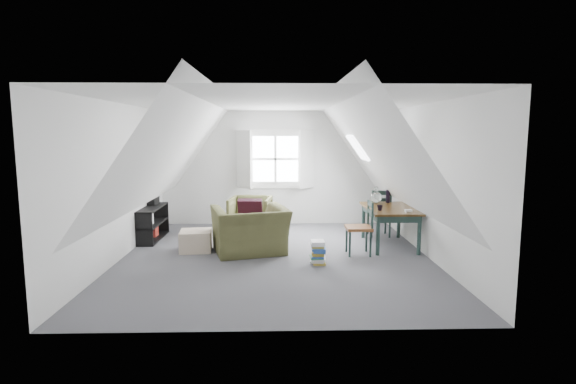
{
  "coord_description": "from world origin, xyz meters",
  "views": [
    {
      "loc": [
        0.01,
        -7.15,
        2.03
      ],
      "look_at": [
        0.22,
        0.6,
        1.0
      ],
      "focal_mm": 28.0,
      "sensor_mm": 36.0,
      "label": 1
    }
  ],
  "objects_px": {
    "dining_chair_far": "(379,212)",
    "magazine_stack": "(318,252)",
    "media_shelf": "(150,225)",
    "armchair_near": "(250,253)",
    "armchair_far": "(251,233)",
    "dining_chair_near": "(361,227)",
    "dining_table": "(390,213)",
    "ottoman": "(196,241)"
  },
  "relations": [
    {
      "from": "dining_chair_near",
      "to": "armchair_near",
      "type": "bearing_deg",
      "value": -84.31
    },
    {
      "from": "armchair_far",
      "to": "dining_chair_near",
      "type": "bearing_deg",
      "value": -32.85
    },
    {
      "from": "armchair_far",
      "to": "dining_table",
      "type": "height_order",
      "value": "dining_table"
    },
    {
      "from": "ottoman",
      "to": "media_shelf",
      "type": "relative_size",
      "value": 0.43
    },
    {
      "from": "armchair_near",
      "to": "dining_chair_near",
      "type": "height_order",
      "value": "dining_chair_near"
    },
    {
      "from": "armchair_near",
      "to": "dining_chair_near",
      "type": "distance_m",
      "value": 1.92
    },
    {
      "from": "dining_chair_near",
      "to": "media_shelf",
      "type": "distance_m",
      "value": 3.99
    },
    {
      "from": "ottoman",
      "to": "dining_table",
      "type": "distance_m",
      "value": 3.46
    },
    {
      "from": "dining_table",
      "to": "media_shelf",
      "type": "height_order",
      "value": "dining_table"
    },
    {
      "from": "dining_table",
      "to": "dining_chair_far",
      "type": "height_order",
      "value": "dining_chair_far"
    },
    {
      "from": "armchair_near",
      "to": "dining_chair_near",
      "type": "xyz_separation_m",
      "value": [
        1.85,
        -0.15,
        0.47
      ]
    },
    {
      "from": "armchair_near",
      "to": "magazine_stack",
      "type": "distance_m",
      "value": 1.29
    },
    {
      "from": "dining_chair_far",
      "to": "ottoman",
      "type": "bearing_deg",
      "value": -5.14
    },
    {
      "from": "dining_table",
      "to": "armchair_near",
      "type": "bearing_deg",
      "value": -166.57
    },
    {
      "from": "dining_chair_far",
      "to": "armchair_far",
      "type": "bearing_deg",
      "value": -28.42
    },
    {
      "from": "armchair_far",
      "to": "armchair_near",
      "type": "bearing_deg",
      "value": -79.75
    },
    {
      "from": "ottoman",
      "to": "dining_chair_far",
      "type": "bearing_deg",
      "value": 16.38
    },
    {
      "from": "armchair_far",
      "to": "ottoman",
      "type": "bearing_deg",
      "value": -116.28
    },
    {
      "from": "dining_table",
      "to": "magazine_stack",
      "type": "bearing_deg",
      "value": -138.01
    },
    {
      "from": "ottoman",
      "to": "magazine_stack",
      "type": "distance_m",
      "value": 2.2
    },
    {
      "from": "armchair_far",
      "to": "magazine_stack",
      "type": "distance_m",
      "value": 2.45
    },
    {
      "from": "armchair_near",
      "to": "ottoman",
      "type": "xyz_separation_m",
      "value": [
        -0.95,
        0.17,
        0.18
      ]
    },
    {
      "from": "ottoman",
      "to": "magazine_stack",
      "type": "height_order",
      "value": "magazine_stack"
    },
    {
      "from": "dining_chair_far",
      "to": "media_shelf",
      "type": "xyz_separation_m",
      "value": [
        -4.43,
        -0.16,
        -0.2
      ]
    },
    {
      "from": "dining_chair_near",
      "to": "dining_chair_far",
      "type": "bearing_deg",
      "value": 165.04
    },
    {
      "from": "dining_chair_far",
      "to": "dining_chair_near",
      "type": "relative_size",
      "value": 1.04
    },
    {
      "from": "dining_chair_near",
      "to": "ottoman",
      "type": "bearing_deg",
      "value": -86.17
    },
    {
      "from": "armchair_near",
      "to": "armchair_far",
      "type": "xyz_separation_m",
      "value": [
        -0.08,
        1.48,
        0.0
      ]
    },
    {
      "from": "armchair_near",
      "to": "magazine_stack",
      "type": "relative_size",
      "value": 3.34
    },
    {
      "from": "dining_chair_far",
      "to": "media_shelf",
      "type": "bearing_deg",
      "value": -19.43
    },
    {
      "from": "dining_chair_near",
      "to": "media_shelf",
      "type": "height_order",
      "value": "dining_chair_near"
    },
    {
      "from": "magazine_stack",
      "to": "ottoman",
      "type": "bearing_deg",
      "value": 157.8
    },
    {
      "from": "armchair_far",
      "to": "dining_chair_far",
      "type": "bearing_deg",
      "value": 0.29
    },
    {
      "from": "dining_table",
      "to": "dining_chair_near",
      "type": "bearing_deg",
      "value": -134.08
    },
    {
      "from": "dining_chair_far",
      "to": "magazine_stack",
      "type": "relative_size",
      "value": 2.59
    },
    {
      "from": "dining_table",
      "to": "dining_chair_far",
      "type": "distance_m",
      "value": 0.76
    },
    {
      "from": "armchair_near",
      "to": "ottoman",
      "type": "bearing_deg",
      "value": -25.11
    },
    {
      "from": "dining_table",
      "to": "armchair_far",
      "type": "bearing_deg",
      "value": 161.3
    },
    {
      "from": "magazine_stack",
      "to": "media_shelf",
      "type": "bearing_deg",
      "value": 151.29
    },
    {
      "from": "armchair_near",
      "to": "dining_chair_near",
      "type": "bearing_deg",
      "value": 160.33
    },
    {
      "from": "armchair_near",
      "to": "dining_table",
      "type": "distance_m",
      "value": 2.58
    },
    {
      "from": "dining_chair_far",
      "to": "media_shelf",
      "type": "distance_m",
      "value": 4.44
    }
  ]
}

